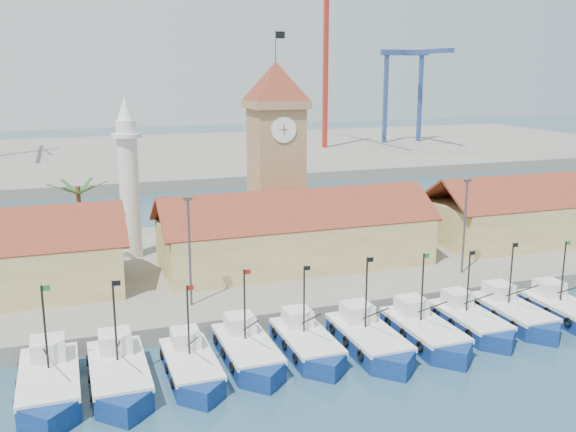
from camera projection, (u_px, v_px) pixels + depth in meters
name	position (u px, v px, depth m)	size (l,w,h in m)	color
ground	(390.00, 361.00, 45.92)	(400.00, 400.00, 0.00)	navy
quay	(282.00, 260.00, 67.83)	(140.00, 32.00, 1.50)	gray
terminal	(161.00, 156.00, 146.87)	(240.00, 80.00, 2.00)	gray
boat_0	(49.00, 386.00, 40.68)	(3.69, 10.10, 7.64)	navy
boat_1	(119.00, 377.00, 41.88)	(3.63, 9.96, 7.53)	navy
boat_2	(192.00, 369.00, 43.26)	(3.24, 8.87, 6.71)	navy
boat_3	(249.00, 353.00, 45.51)	(3.42, 9.37, 7.09)	navy
boat_4	(308.00, 345.00, 46.87)	(3.34, 9.14, 6.92)	navy
boat_5	(370.00, 342.00, 47.36)	(3.58, 9.80, 7.42)	navy
boat_6	(426.00, 334.00, 48.77)	(3.52, 9.63, 7.29)	navy
boat_7	(472.00, 323.00, 51.00)	(3.29, 9.00, 6.81)	navy
boat_8	(515.00, 315.00, 52.54)	(3.40, 9.31, 7.04)	navy
boat_9	(567.00, 312.00, 53.23)	(3.38, 9.26, 7.01)	navy
hall_center	(295.00, 239.00, 63.43)	(27.04, 10.13, 7.61)	#E1CE7B
hall_right	(556.00, 216.00, 73.74)	(31.20, 10.13, 7.61)	#E1CE7B
clock_tower	(276.00, 152.00, 67.16)	(5.80, 5.80, 22.70)	#A87E56
minaret	(129.00, 178.00, 64.66)	(3.00, 3.00, 16.30)	silver
palm_tree	(80.00, 219.00, 61.99)	(5.60, 5.03, 8.39)	brown
lamp_posts	(332.00, 234.00, 55.67)	(80.70, 0.25, 9.03)	#3F3F44
crane_red_right	(329.00, 41.00, 147.26)	(1.00, 35.51, 44.28)	#B1241B
gantry	(411.00, 71.00, 159.52)	(13.00, 22.00, 23.20)	navy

